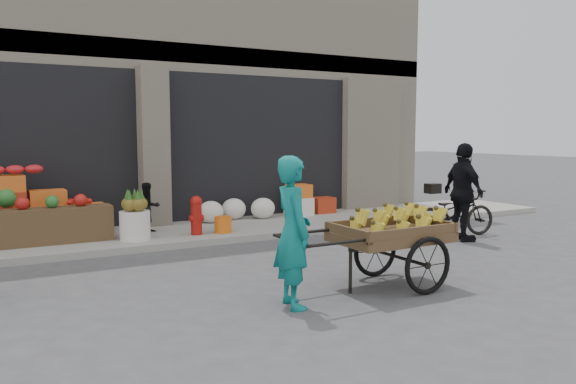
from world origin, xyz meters
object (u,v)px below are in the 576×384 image
orange_bucket (223,225)px  seated_person (148,208)px  bicycle (454,213)px  cyclist (463,192)px  fire_hydrant (196,214)px  banana_cart (388,230)px  vendor_woman (293,232)px  pineapple_bin (135,225)px

orange_bucket → seated_person: bearing=149.7°
bicycle → cyclist: bearing=164.2°
cyclist → seated_person: bearing=69.5°
fire_hydrant → seated_person: bearing=137.1°
banana_cart → bicycle: size_ratio=1.42×
orange_bucket → cyclist: (3.74, -2.29, 0.62)m
fire_hydrant → banana_cart: bearing=-75.5°
fire_hydrant → banana_cart: 4.26m
vendor_woman → bicycle: bearing=-55.6°
seated_person → orange_bucket: bearing=-40.3°
banana_cart → cyclist: bearing=28.6°
cyclist → banana_cart: bearing=129.9°
cyclist → orange_bucket: bearing=69.2°
banana_cart → seated_person: bearing=109.8°
orange_bucket → cyclist: cyclist is taller
pineapple_bin → orange_bucket: 1.61m
orange_bucket → bicycle: bicycle is taller
banana_cart → bicycle: banana_cart is taller
seated_person → banana_cart: seated_person is taller
orange_bucket → cyclist: size_ratio=0.18×
banana_cart → cyclist: 3.64m
banana_cart → vendor_woman: vendor_woman is taller
pineapple_bin → cyclist: (5.34, -2.39, 0.52)m
bicycle → cyclist: (-0.20, -0.40, 0.44)m
pineapple_bin → bicycle: (5.54, -1.99, 0.08)m
banana_cart → vendor_woman: bearing=-175.8°
pineapple_bin → cyclist: bearing=-24.1°
pineapple_bin → bicycle: bicycle is taller
pineapple_bin → seated_person: bearing=56.3°
orange_bucket → bicycle: (3.94, -1.89, 0.18)m
seated_person → vendor_woman: (0.32, -4.88, 0.27)m
vendor_woman → bicycle: vendor_woman is taller
seated_person → vendor_woman: bearing=-96.3°
fire_hydrant → pineapple_bin: bearing=177.4°
pineapple_bin → fire_hydrant: fire_hydrant is taller
fire_hydrant → seated_person: seated_person is taller
seated_person → vendor_woman: vendor_woman is taller
bicycle → cyclist: 0.63m
pineapple_bin → cyclist: size_ratio=0.29×
orange_bucket → pineapple_bin: bearing=176.4°
fire_hydrant → orange_bucket: bearing=-5.7°
seated_person → cyclist: 5.79m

